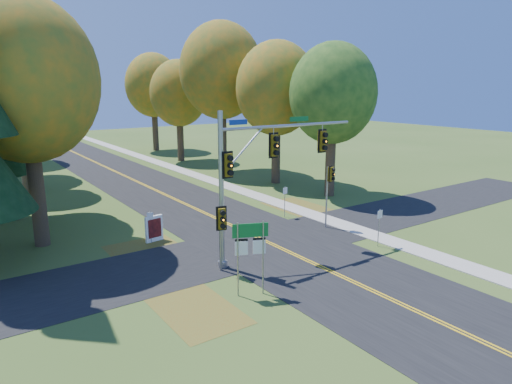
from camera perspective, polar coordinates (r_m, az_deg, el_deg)
ground at (r=26.16m, az=4.09°, el=-7.50°), size 160.00×160.00×0.00m
road_main at (r=26.16m, az=4.09°, el=-7.48°), size 8.00×160.00×0.02m
road_cross at (r=27.64m, az=1.47°, el=-6.30°), size 60.00×6.00×0.02m
centerline_left at (r=26.09m, az=3.92°, el=-7.49°), size 0.10×160.00×0.01m
centerline_right at (r=26.21m, az=4.26°, el=-7.40°), size 0.10×160.00×0.01m
sidewalk_east at (r=30.24m, az=13.30°, el=-4.88°), size 1.60×160.00×0.06m
leaf_patch_w_near at (r=26.32m, az=-12.78°, el=-7.66°), size 4.00×6.00×0.00m
leaf_patch_e at (r=34.71m, az=6.60°, el=-2.31°), size 3.50×8.00×0.00m
leaf_patch_w_far at (r=20.09m, az=-7.62°, el=-14.27°), size 3.00×5.00×0.00m
tree_w_a at (r=28.67m, az=-26.84°, el=12.33°), size 8.00×8.00×14.15m
tree_e_a at (r=38.75m, az=9.58°, el=11.99°), size 7.20×7.20×12.73m
tree_e_b at (r=43.50m, az=2.59°, el=12.75°), size 7.60×7.60×13.33m
tree_w_c at (r=43.84m, az=-27.57°, el=10.05°), size 6.80×6.80×11.91m
tree_e_c at (r=49.64m, az=-4.32°, el=14.81°), size 8.80×8.80×15.79m
tree_e_d at (r=57.44m, az=-9.61°, el=12.03°), size 7.00×7.00×12.32m
tree_e_e at (r=67.71m, az=-12.71°, el=12.85°), size 7.80×7.80×13.74m
traffic_mast at (r=23.75m, az=0.24°, el=3.36°), size 8.87×0.80×8.04m
east_signal_pole at (r=29.96m, az=9.21°, el=1.36°), size 0.46×0.55×4.19m
ped_signal_pole at (r=22.63m, az=-4.35°, el=-3.94°), size 0.54×0.64×3.46m
route_sign_cluster at (r=20.23m, az=-0.70°, el=-6.48°), size 1.49×0.68×3.44m
info_kiosk at (r=28.27m, az=-12.62°, el=-4.50°), size 1.16×0.34×1.59m
reg_sign_e_north at (r=32.44m, az=3.64°, el=-0.54°), size 0.43×0.11×2.25m
reg_sign_e_south at (r=27.47m, az=15.16°, el=-3.51°), size 0.43×0.08×2.27m
reg_sign_w at (r=27.91m, az=-13.07°, el=-3.58°), size 0.37×0.12×1.95m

